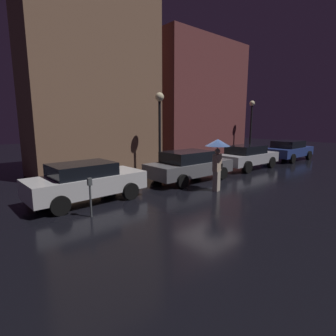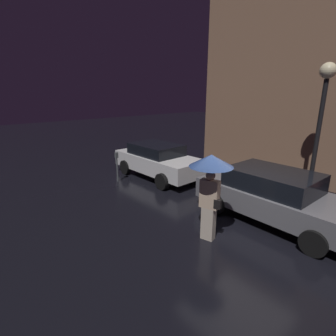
{
  "view_description": "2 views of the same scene",
  "coord_description": "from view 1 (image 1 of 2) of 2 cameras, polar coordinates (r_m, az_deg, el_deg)",
  "views": [
    {
      "loc": [
        -8.85,
        -7.49,
        2.86
      ],
      "look_at": [
        -2.31,
        0.13,
        1.05
      ],
      "focal_mm": 28.0,
      "sensor_mm": 36.0,
      "label": 1
    },
    {
      "loc": [
        3.24,
        -5.31,
        3.51
      ],
      "look_at": [
        -3.17,
        0.21,
        1.03
      ],
      "focal_mm": 28.0,
      "sensor_mm": 36.0,
      "label": 2
    }
  ],
  "objects": [
    {
      "name": "parking_meter",
      "position": [
        8.13,
        -16.59,
        -5.24
      ],
      "size": [
        0.12,
        0.1,
        1.2
      ],
      "color": "#4C5154",
      "rests_on": "ground"
    },
    {
      "name": "building_facade_right",
      "position": [
        20.7,
        6.9,
        14.31
      ],
      "size": [
        7.92,
        3.0,
        8.71
      ],
      "color": "brown",
      "rests_on": "ground"
    },
    {
      "name": "building_facade_left",
      "position": [
        15.65,
        -15.82,
        17.93
      ],
      "size": [
        7.2,
        3.0,
        10.11
      ],
      "color": "#8C664C",
      "rests_on": "ground"
    },
    {
      "name": "street_lamp_far",
      "position": [
        21.51,
        17.67,
        10.05
      ],
      "size": [
        0.4,
        0.4,
        4.37
      ],
      "color": "black",
      "rests_on": "ground"
    },
    {
      "name": "street_lamp_near",
      "position": [
        14.28,
        -1.84,
        11.61
      ],
      "size": [
        0.47,
        0.47,
        4.34
      ],
      "color": "black",
      "rests_on": "ground"
    },
    {
      "name": "parked_car_white",
      "position": [
        9.81,
        -17.39,
        -2.72
      ],
      "size": [
        4.12,
        1.93,
        1.4
      ],
      "rotation": [
        0.0,
        0.0,
        0.02
      ],
      "color": "silver",
      "rests_on": "ground"
    },
    {
      "name": "parked_car_grey",
      "position": [
        12.72,
        4.66,
        0.64
      ],
      "size": [
        4.45,
        2.02,
        1.43
      ],
      "rotation": [
        0.0,
        0.0,
        -0.01
      ],
      "color": "slate",
      "rests_on": "ground"
    },
    {
      "name": "parked_car_blue",
      "position": [
        21.22,
        24.77,
        3.61
      ],
      "size": [
        4.35,
        2.03,
        1.43
      ],
      "rotation": [
        0.0,
        0.0,
        0.01
      ],
      "color": "navy",
      "rests_on": "ground"
    },
    {
      "name": "parked_car_silver",
      "position": [
        16.56,
        16.79,
        2.49
      ],
      "size": [
        4.26,
        1.98,
        1.41
      ],
      "rotation": [
        0.0,
        0.0,
        -0.02
      ],
      "color": "#B7B7BF",
      "rests_on": "ground"
    },
    {
      "name": "pedestrian_with_umbrella",
      "position": [
        10.78,
        10.73,
        3.64
      ],
      "size": [
        1.02,
        1.02,
        2.14
      ],
      "rotation": [
        0.0,
        0.0,
        3.4
      ],
      "color": "beige",
      "rests_on": "ground"
    },
    {
      "name": "ground_plane",
      "position": [
        11.94,
        8.87,
        -3.75
      ],
      "size": [
        60.0,
        60.0,
        0.0
      ],
      "primitive_type": "plane",
      "color": "black"
    }
  ]
}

